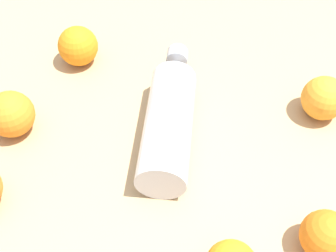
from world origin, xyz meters
name	(u,v)px	position (x,y,z in m)	size (l,w,h in m)	color
ground_plane	(194,120)	(0.00, 0.00, 0.00)	(2.40, 2.40, 0.00)	tan
water_bottle	(170,114)	(-0.02, 0.04, 0.04)	(0.30, 0.09, 0.08)	silver
orange_0	(324,98)	(0.03, -0.22, 0.04)	(0.08, 0.08, 0.08)	orange
orange_1	(11,114)	(-0.03, 0.30, 0.04)	(0.08, 0.08, 0.08)	orange
orange_2	(78,46)	(0.15, 0.22, 0.04)	(0.08, 0.08, 0.08)	orange
orange_3	(326,236)	(-0.23, -0.18, 0.04)	(0.07, 0.07, 0.07)	orange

